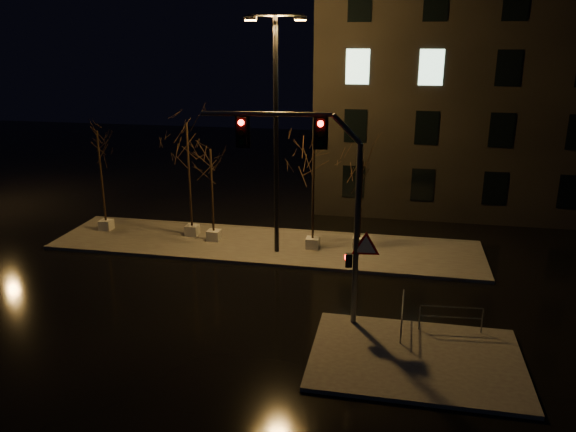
# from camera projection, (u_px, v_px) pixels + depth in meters

# --- Properties ---
(ground) EXTENTS (90.00, 90.00, 0.00)m
(ground) POSITION_uv_depth(u_px,v_px,m) (231.00, 296.00, 23.46)
(ground) COLOR black
(ground) RESTS_ON ground
(median) EXTENTS (22.00, 5.00, 0.15)m
(median) POSITION_uv_depth(u_px,v_px,m) (265.00, 245.00, 29.05)
(median) COLOR #4A4642
(median) RESTS_ON ground
(sidewalk_corner) EXTENTS (7.00, 5.00, 0.15)m
(sidewalk_corner) POSITION_uv_depth(u_px,v_px,m) (416.00, 358.00, 18.77)
(sidewalk_corner) COLOR #4A4642
(sidewalk_corner) RESTS_ON ground
(building) EXTENTS (25.00, 12.00, 15.00)m
(building) POSITION_uv_depth(u_px,v_px,m) (523.00, 85.00, 35.41)
(building) COLOR black
(building) RESTS_ON ground
(tree_0) EXTENTS (1.80, 1.80, 5.67)m
(tree_0) POSITION_uv_depth(u_px,v_px,m) (99.00, 153.00, 29.91)
(tree_0) COLOR beige
(tree_0) RESTS_ON median
(tree_1) EXTENTS (1.80, 1.80, 6.22)m
(tree_1) POSITION_uv_depth(u_px,v_px,m) (188.00, 149.00, 28.93)
(tree_1) COLOR beige
(tree_1) RESTS_ON median
(tree_2) EXTENTS (1.80, 1.80, 4.99)m
(tree_2) POSITION_uv_depth(u_px,v_px,m) (211.00, 170.00, 28.41)
(tree_2) COLOR beige
(tree_2) RESTS_ON median
(tree_3) EXTENTS (1.80, 1.80, 5.82)m
(tree_3) POSITION_uv_depth(u_px,v_px,m) (314.00, 163.00, 27.11)
(tree_3) COLOR beige
(tree_3) RESTS_ON median
(tree_4) EXTENTS (1.80, 1.80, 4.64)m
(tree_4) POSITION_uv_depth(u_px,v_px,m) (362.00, 180.00, 27.49)
(tree_4) COLOR beige
(tree_4) RESTS_ON median
(traffic_signal_mast) EXTENTS (6.35, 0.74, 7.78)m
(traffic_signal_mast) POSITION_uv_depth(u_px,v_px,m) (322.00, 189.00, 19.61)
(traffic_signal_mast) COLOR #56595D
(traffic_signal_mast) RESTS_ON sidewalk_corner
(streetlight_main) EXTENTS (2.80, 0.57, 11.18)m
(streetlight_main) POSITION_uv_depth(u_px,v_px,m) (276.00, 122.00, 26.11)
(streetlight_main) COLOR black
(streetlight_main) RESTS_ON median
(guard_rail_a) EXTENTS (2.25, 0.23, 0.97)m
(guard_rail_a) POSITION_uv_depth(u_px,v_px,m) (451.00, 315.00, 20.19)
(guard_rail_a) COLOR #56595D
(guard_rail_a) RESTS_ON sidewalk_corner
(guard_rail_b) EXTENTS (0.11, 2.26, 1.07)m
(guard_rail_b) POSITION_uv_depth(u_px,v_px,m) (402.00, 311.00, 20.37)
(guard_rail_b) COLOR #56595D
(guard_rail_b) RESTS_ON sidewalk_corner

